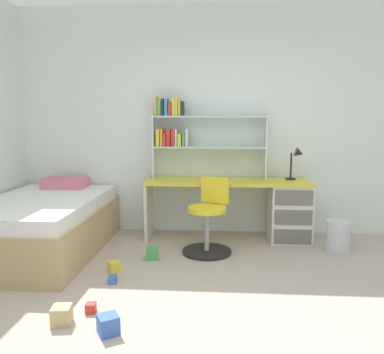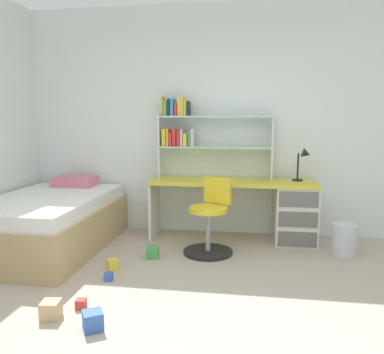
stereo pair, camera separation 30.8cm
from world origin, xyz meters
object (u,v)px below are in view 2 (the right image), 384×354
Objects in this scene: swivel_chair at (210,224)px; toy_block_green_4 at (153,252)px; bookshelf_hutch at (196,131)px; toy_block_natural_0 at (51,310)px; toy_block_red_3 at (81,304)px; toy_block_blue_5 at (108,277)px; bed_platform at (48,222)px; toy_block_yellow_1 at (113,264)px; desk at (276,207)px; waste_bin at (344,239)px; toy_block_blue_2 at (93,321)px; desk_lamp at (304,159)px.

swivel_chair is 0.66m from toy_block_green_4.
bookshelf_hutch is 2.63m from toy_block_natural_0.
toy_block_blue_5 is at bearing 88.13° from toy_block_red_3.
bed_platform is (-1.51, -0.80, -0.98)m from bookshelf_hutch.
toy_block_green_4 reaches higher than toy_block_red_3.
swivel_chair is 1.63m from toy_block_red_3.
bed_platform is at bearing 152.09° from toy_block_yellow_1.
desk reaches higher than waste_bin.
toy_block_blue_5 is (-0.24, -0.61, -0.03)m from toy_block_green_4.
toy_block_blue_2 is (0.35, -0.10, 0.00)m from toy_block_natural_0.
swivel_chair reaches higher than toy_block_blue_2.
swivel_chair is at bearing 4.41° from bed_platform.
toy_block_red_3 is (-0.57, -2.05, -1.23)m from bookshelf_hutch.
swivel_chair is 1.75m from bed_platform.
desk is 2.55m from toy_block_blue_2.
waste_bin reaches higher than toy_block_blue_5.
bed_platform is 1.64m from toy_block_natural_0.
desk is at bearing -169.32° from desk_lamp.
swivel_chair is at bearing -144.41° from desk.
toy_block_yellow_1 is at bearing -115.63° from bookshelf_hutch.
waste_bin is at bearing -48.17° from desk_lamp.
toy_block_green_4 is (1.19, -0.12, -0.23)m from bed_platform.
toy_block_yellow_1 is at bearing 102.04° from toy_block_blue_5.
desk is 2.67m from toy_block_natural_0.
desk_lamp reaches higher than toy_block_blue_5.
swivel_chair reaches higher than toy_block_yellow_1.
bookshelf_hutch reaches higher than toy_block_yellow_1.
bookshelf_hutch is at bearing 175.47° from desk_lamp.
toy_block_yellow_1 reaches higher than toy_block_blue_5.
toy_block_red_3 is (-1.82, -1.95, -0.92)m from desk_lamp.
bookshelf_hutch is at bearing 109.61° from swivel_chair.
toy_block_red_3 is (-0.21, 0.27, -0.03)m from toy_block_blue_2.
waste_bin is 1.98m from toy_block_green_4.
toy_block_yellow_1 is 1.07m from toy_block_blue_2.
desk is 0.80m from waste_bin.
toy_block_blue_2 is 0.81m from toy_block_blue_5.
bookshelf_hutch is 10.65× the size of toy_block_blue_2.
desk_lamp is 3.93× the size of toy_block_yellow_1.
desk_lamp is 5.38× the size of toy_block_red_3.
toy_block_green_4 is (-1.56, -0.82, -0.90)m from desk_lamp.
toy_block_red_3 is at bearing -128.82° from desk.
desk_lamp is 1.98m from toy_block_green_4.
toy_block_blue_2 is (-1.61, -2.22, -0.89)m from desk_lamp.
toy_block_natural_0 is 0.71m from toy_block_blue_5.
toy_block_blue_2 is at bearing -76.32° from toy_block_blue_5.
toy_block_blue_2 is at bearing -98.97° from bookshelf_hutch.
toy_block_red_3 is at bearing -120.39° from swivel_chair.
toy_block_green_4 is 1.74× the size of toy_block_blue_5.
waste_bin is 2.89m from toy_block_natural_0.
toy_block_green_4 is at bearing 50.34° from toy_block_yellow_1.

